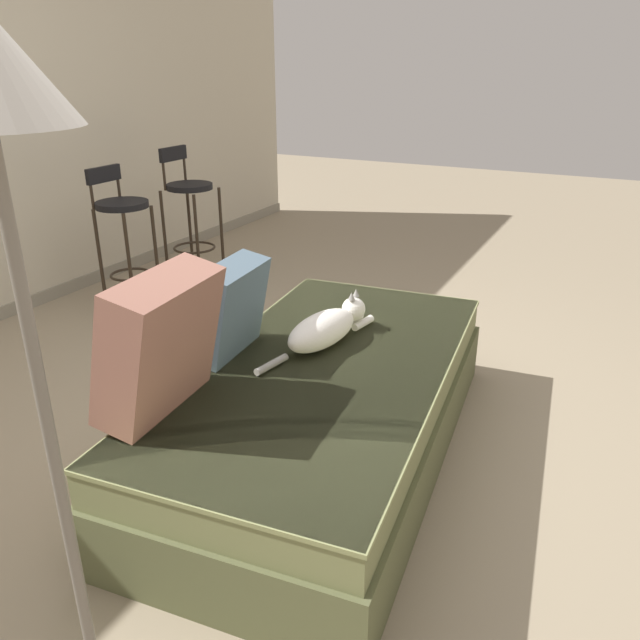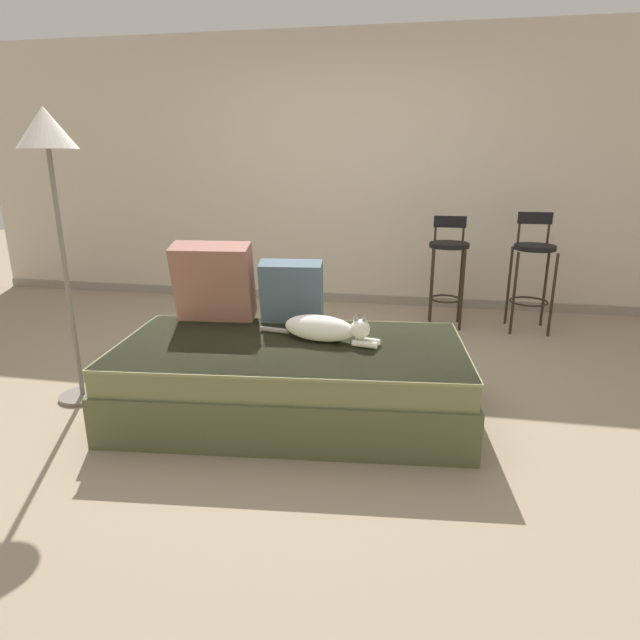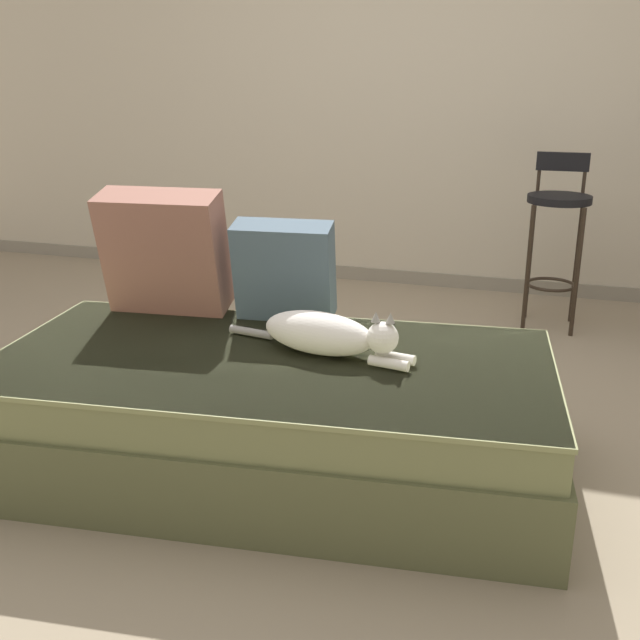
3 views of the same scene
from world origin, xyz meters
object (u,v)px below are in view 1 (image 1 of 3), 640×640
at_px(cat, 326,328).
at_px(bar_stool_near_window, 123,223).
at_px(throw_pillow_corner, 160,343).
at_px(throw_pillow_middle, 231,309).
at_px(couch, 325,408).
at_px(bar_stool_by_doorway, 190,205).

xyz_separation_m(cat, bar_stool_near_window, (0.76, 1.88, 0.09)).
relative_size(throw_pillow_corner, throw_pillow_middle, 1.26).
relative_size(throw_pillow_middle, cat, 0.55).
bearing_deg(throw_pillow_corner, bar_stool_near_window, 46.85).
xyz_separation_m(throw_pillow_middle, cat, (0.27, -0.31, -0.13)).
bearing_deg(throw_pillow_middle, cat, -49.37).
xyz_separation_m(couch, cat, (0.18, 0.08, 0.29)).
bearing_deg(throw_pillow_middle, couch, -77.40).
bearing_deg(couch, cat, 25.36).
height_order(bar_stool_near_window, bar_stool_by_doorway, bar_stool_by_doorway).
relative_size(cat, bar_stool_by_doorway, 0.73).
bearing_deg(couch, bar_stool_by_doorway, 50.17).
bearing_deg(cat, couch, -154.64).
distance_m(cat, bar_stool_near_window, 2.03).
bearing_deg(throw_pillow_middle, throw_pillow_corner, -174.40).
bearing_deg(bar_stool_near_window, throw_pillow_corner, -133.15).
height_order(throw_pillow_corner, bar_stool_near_window, bar_stool_near_window).
xyz_separation_m(throw_pillow_corner, throw_pillow_middle, (0.49, 0.05, -0.05)).
height_order(throw_pillow_corner, cat, throw_pillow_corner).
relative_size(throw_pillow_corner, cat, 0.70).
bearing_deg(throw_pillow_middle, bar_stool_near_window, 56.86).
bearing_deg(bar_stool_by_doorway, throw_pillow_corner, -143.91).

